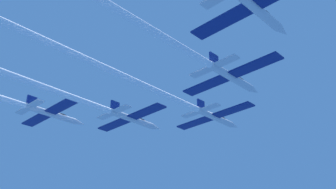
{
  "coord_description": "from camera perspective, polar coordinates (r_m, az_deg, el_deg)",
  "views": [
    {
      "loc": [
        47.18,
        -65.03,
        -33.34
      ],
      "look_at": [
        -0.13,
        -16.5,
        0.13
      ],
      "focal_mm": 40.32,
      "sensor_mm": 36.0,
      "label": 1
    }
  ],
  "objects": [
    {
      "name": "jet_lead",
      "position": [
        74.55,
        -1.67,
        0.5
      ],
      "size": [
        20.44,
        65.33,
        3.39
      ],
      "color": "silver"
    },
    {
      "name": "jet_right_wing",
      "position": [
        57.64,
        -1.51,
        9.14
      ],
      "size": [
        20.44,
        65.7,
        3.39
      ],
      "color": "silver"
    },
    {
      "name": "jet_left_wing",
      "position": [
        78.0,
        -13.27,
        -0.79
      ],
      "size": [
        20.44,
        54.94,
        3.39
      ],
      "color": "silver"
    }
  ]
}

